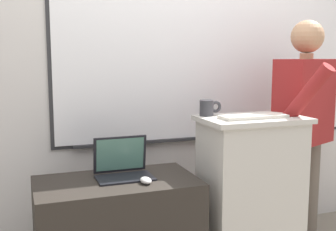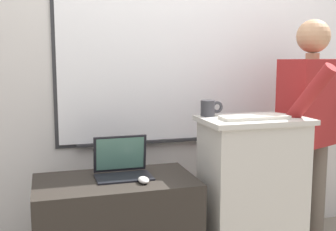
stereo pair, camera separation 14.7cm
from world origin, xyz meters
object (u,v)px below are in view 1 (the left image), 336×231
(person_presenter, at_px, (304,119))
(laptop, at_px, (122,163))
(lectern_podium, at_px, (250,196))
(coffee_mug, at_px, (208,108))
(computer_mouse_by_laptop, at_px, (146,180))
(wireless_keyboard, at_px, (254,117))

(person_presenter, relative_size, laptop, 5.00)
(lectern_podium, bearing_deg, coffee_mug, 150.46)
(person_presenter, relative_size, computer_mouse_by_laptop, 16.28)
(lectern_podium, distance_m, wireless_keyboard, 0.52)
(wireless_keyboard, bearing_deg, coffee_mug, 138.83)
(person_presenter, relative_size, coffee_mug, 11.28)
(laptop, bearing_deg, computer_mouse_by_laptop, -65.66)
(lectern_podium, xyz_separation_m, laptop, (-0.79, 0.14, 0.25))
(person_presenter, distance_m, coffee_mug, 0.76)
(lectern_podium, bearing_deg, wireless_keyboard, -114.99)
(lectern_podium, height_order, person_presenter, person_presenter)
(computer_mouse_by_laptop, bearing_deg, wireless_keyboard, -0.10)
(laptop, relative_size, wireless_keyboard, 0.79)
(computer_mouse_by_laptop, bearing_deg, coffee_mug, 21.99)
(wireless_keyboard, xyz_separation_m, computer_mouse_by_laptop, (-0.68, 0.00, -0.33))
(lectern_podium, relative_size, computer_mouse_by_laptop, 10.17)
(laptop, xyz_separation_m, coffee_mug, (0.55, -0.01, 0.31))
(person_presenter, bearing_deg, coffee_mug, 159.41)
(person_presenter, bearing_deg, wireless_keyboard, 179.11)
(lectern_podium, relative_size, laptop, 3.12)
(computer_mouse_by_laptop, bearing_deg, person_presenter, 10.20)
(person_presenter, bearing_deg, computer_mouse_by_laptop, 167.15)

